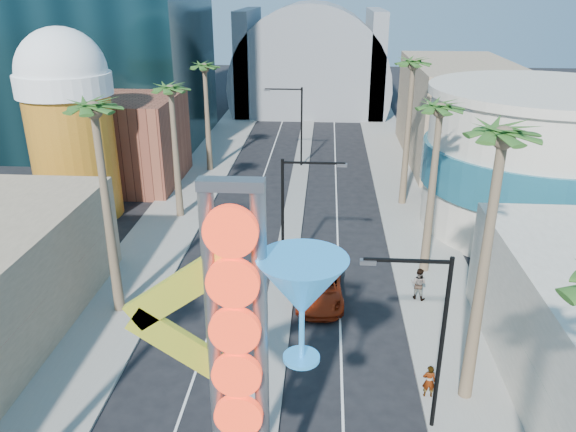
% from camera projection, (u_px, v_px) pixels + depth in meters
% --- Properties ---
extents(sidewalk_west, '(5.00, 100.00, 0.15)m').
position_uv_depth(sidewalk_west, '(189.00, 194.00, 49.51)').
color(sidewalk_west, gray).
rests_on(sidewalk_west, ground).
extents(sidewalk_east, '(5.00, 100.00, 0.15)m').
position_uv_depth(sidewalk_east, '(406.00, 199.00, 48.30)').
color(sidewalk_east, gray).
rests_on(sidewalk_east, ground).
extents(median, '(1.60, 84.00, 0.15)m').
position_uv_depth(median, '(298.00, 185.00, 51.67)').
color(median, gray).
rests_on(median, ground).
extents(brick_filler_west, '(10.00, 10.00, 8.00)m').
position_uv_depth(brick_filler_west, '(124.00, 141.00, 51.19)').
color(brick_filler_west, brown).
rests_on(brick_filler_west, ground).
extents(filler_east, '(10.00, 20.00, 10.00)m').
position_uv_depth(filler_east, '(458.00, 112.00, 57.97)').
color(filler_east, '#927B5E').
rests_on(filler_east, ground).
extents(beer_mug, '(7.00, 7.00, 14.50)m').
position_uv_depth(beer_mug, '(69.00, 118.00, 42.41)').
color(beer_mug, '#AE6117').
rests_on(beer_mug, ground).
extents(turquoise_building, '(16.60, 16.60, 10.60)m').
position_uv_depth(turquoise_building, '(537.00, 161.00, 41.16)').
color(turquoise_building, '#BBB29E').
rests_on(turquoise_building, ground).
extents(canopy, '(22.00, 16.00, 22.00)m').
position_uv_depth(canopy, '(311.00, 80.00, 81.37)').
color(canopy, slate).
rests_on(canopy, ground).
extents(neon_sign, '(6.53, 2.60, 12.55)m').
position_uv_depth(neon_sign, '(265.00, 348.00, 16.56)').
color(neon_sign, gray).
rests_on(neon_sign, ground).
extents(streetlight_0, '(3.79, 0.25, 8.00)m').
position_uv_depth(streetlight_0, '(292.00, 210.00, 33.21)').
color(streetlight_0, black).
rests_on(streetlight_0, ground).
extents(streetlight_1, '(3.79, 0.25, 8.00)m').
position_uv_depth(streetlight_1, '(296.00, 119.00, 55.39)').
color(streetlight_1, black).
rests_on(streetlight_1, ground).
extents(streetlight_2, '(3.45, 0.25, 8.00)m').
position_uv_depth(streetlight_2, '(431.00, 330.00, 21.77)').
color(streetlight_2, black).
rests_on(streetlight_2, ground).
extents(palm_1, '(2.40, 2.40, 12.70)m').
position_uv_depth(palm_1, '(95.00, 124.00, 27.85)').
color(palm_1, brown).
rests_on(palm_1, ground).
extents(palm_2, '(2.40, 2.40, 11.20)m').
position_uv_depth(palm_2, '(171.00, 98.00, 41.27)').
color(palm_2, brown).
rests_on(palm_2, ground).
extents(palm_3, '(2.40, 2.40, 11.20)m').
position_uv_depth(palm_3, '(205.00, 74.00, 52.32)').
color(palm_3, brown).
rests_on(palm_3, ground).
extents(palm_5, '(2.40, 2.40, 13.20)m').
position_uv_depth(palm_5, '(500.00, 157.00, 21.00)').
color(palm_5, brown).
rests_on(palm_5, ground).
extents(palm_6, '(2.40, 2.40, 11.70)m').
position_uv_depth(palm_6, '(439.00, 120.00, 32.57)').
color(palm_6, brown).
rests_on(palm_6, ground).
extents(palm_7, '(2.40, 2.40, 12.70)m').
position_uv_depth(palm_7, '(413.00, 74.00, 43.28)').
color(palm_7, brown).
rests_on(palm_7, ground).
extents(red_pickup, '(2.88, 5.93, 1.63)m').
position_uv_depth(red_pickup, '(319.00, 287.00, 32.85)').
color(red_pickup, '#99260B').
rests_on(red_pickup, ground).
extents(pedestrian_a, '(0.59, 0.39, 1.62)m').
position_uv_depth(pedestrian_a, '(429.00, 381.00, 24.87)').
color(pedestrian_a, gray).
rests_on(pedestrian_a, sidewalk_east).
extents(pedestrian_b, '(1.17, 1.07, 1.94)m').
position_uv_depth(pedestrian_b, '(418.00, 284.00, 32.62)').
color(pedestrian_b, gray).
rests_on(pedestrian_b, sidewalk_east).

